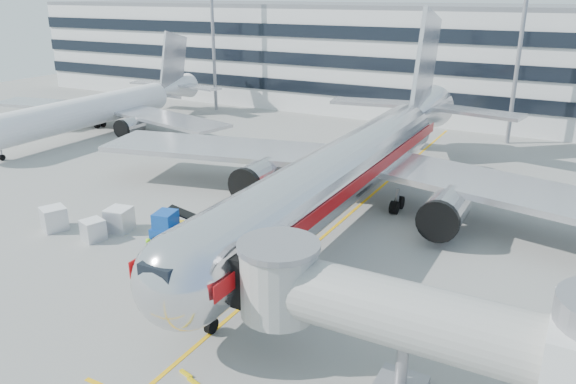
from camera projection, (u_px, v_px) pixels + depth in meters
The scene contains 14 objects.
ground at pixel (283, 271), 36.98m from camera, with size 180.00×180.00×0.00m, color gray.
lead_in_line at pixel (343, 220), 45.26m from camera, with size 0.25×70.00×0.01m, color #FCB40D.
main_jet at pixel (353, 164), 45.26m from camera, with size 50.95×48.70×16.06m.
jet_bridge at pixel (444, 333), 23.60m from camera, with size 17.80×4.50×7.00m.
terminal at pixel (473, 61), 82.34m from camera, with size 150.00×24.25×15.60m.
light_mast_west at pixel (212, 9), 82.39m from camera, with size 2.40×1.20×25.45m.
light_mast_centre at pixel (524, 15), 63.17m from camera, with size 2.40×1.20×25.45m.
second_jet at pixel (101, 108), 72.38m from camera, with size 38.21×36.52×12.04m.
belt_loader at pixel (191, 229), 42.01m from camera, with size 4.80×2.62×2.24m.
baggage_tug at pixel (172, 230), 40.75m from camera, with size 3.50×2.58×2.40m.
cargo_container_left at pixel (54, 218), 43.21m from camera, with size 2.24×2.24×1.80m.
cargo_container_right at pixel (119, 219), 42.96m from camera, with size 2.01×2.01×1.84m.
cargo_container_front at pixel (93, 230), 41.45m from camera, with size 1.84×1.84×1.56m.
ramp_worker at pixel (150, 253), 37.28m from camera, with size 0.75×0.49×2.04m, color #86E518.
Camera 1 is at (15.99, -28.91, 17.42)m, focal length 35.00 mm.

